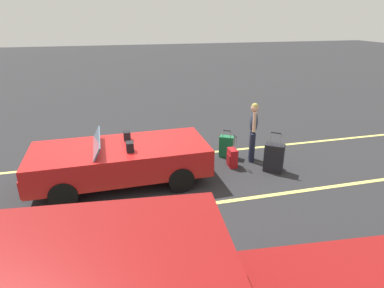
% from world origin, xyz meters
% --- Properties ---
extents(ground_plane, '(80.00, 80.00, 0.00)m').
position_xyz_m(ground_plane, '(0.00, 0.00, 0.00)').
color(ground_plane, '#28282B').
extents(lot_line_near, '(18.00, 0.12, 0.01)m').
position_xyz_m(lot_line_near, '(0.00, -1.22, 0.00)').
color(lot_line_near, '#EAE066').
rests_on(lot_line_near, ground_plane).
extents(lot_line_mid, '(18.00, 0.12, 0.01)m').
position_xyz_m(lot_line_mid, '(0.00, 1.48, 0.00)').
color(lot_line_mid, '#EAE066').
rests_on(lot_line_mid, ground_plane).
extents(convertible_car, '(4.18, 1.91, 1.24)m').
position_xyz_m(convertible_car, '(0.21, 0.01, 0.59)').
color(convertible_car, red).
rests_on(convertible_car, ground_plane).
extents(suitcase_large_black, '(0.55, 0.51, 1.10)m').
position_xyz_m(suitcase_large_black, '(-3.85, 0.35, 0.37)').
color(suitcase_large_black, black).
rests_on(suitcase_large_black, ground_plane).
extents(suitcase_medium_bright, '(0.47, 0.42, 0.83)m').
position_xyz_m(suitcase_medium_bright, '(-2.98, -0.81, 0.31)').
color(suitcase_medium_bright, '#19723F').
rests_on(suitcase_medium_bright, ground_plane).
extents(suitcase_small_carryon, '(0.23, 0.34, 0.88)m').
position_xyz_m(suitcase_small_carryon, '(-2.90, -0.17, 0.25)').
color(suitcase_small_carryon, red).
rests_on(suitcase_small_carryon, ground_plane).
extents(traveler_person, '(0.32, 0.59, 1.65)m').
position_xyz_m(traveler_person, '(-3.57, -0.41, 0.93)').
color(traveler_person, '#1E2338').
rests_on(traveler_person, ground_plane).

